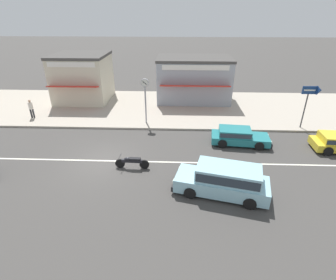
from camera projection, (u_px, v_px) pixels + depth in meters
ground_plane at (103, 161)px, 16.06m from camera, size 160.00×160.00×0.00m
lane_centre_stripe at (103, 161)px, 16.06m from camera, size 50.40×0.14×0.01m
kerb_strip at (130, 107)px, 24.68m from camera, size 68.00×10.00×0.15m
hatchback_teal_0 at (238, 136)px, 17.85m from camera, size 4.08×2.01×1.10m
minivan_pale_blue_2 at (224, 179)px, 12.87m from camera, size 4.91×2.74×1.56m
motorcycle_1 at (132, 162)px, 15.14m from camera, size 1.99×0.56×0.80m
street_clock at (145, 91)px, 19.91m from camera, size 0.59×0.22×3.55m
arrow_signboard at (316, 93)px, 18.97m from camera, size 1.39×0.64×3.26m
pedestrian_near_clock at (31, 107)px, 21.63m from camera, size 0.34×0.34×1.56m
shopfront_mid_block at (194, 79)px, 25.53m from camera, size 7.07×5.21×4.14m
shopfront_far_kios at (83, 77)px, 25.46m from camera, size 5.03×5.58×4.43m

